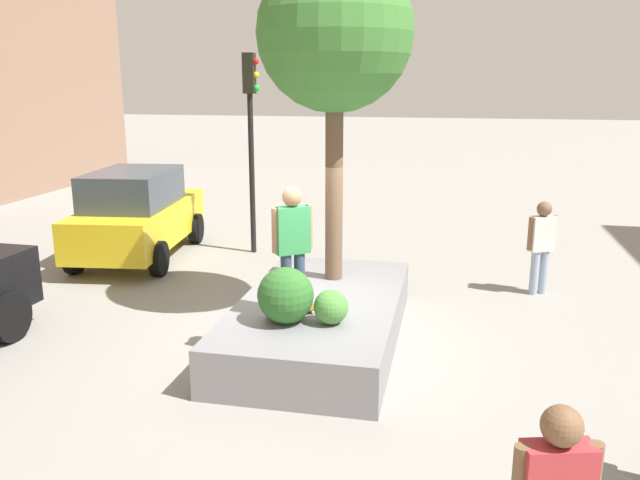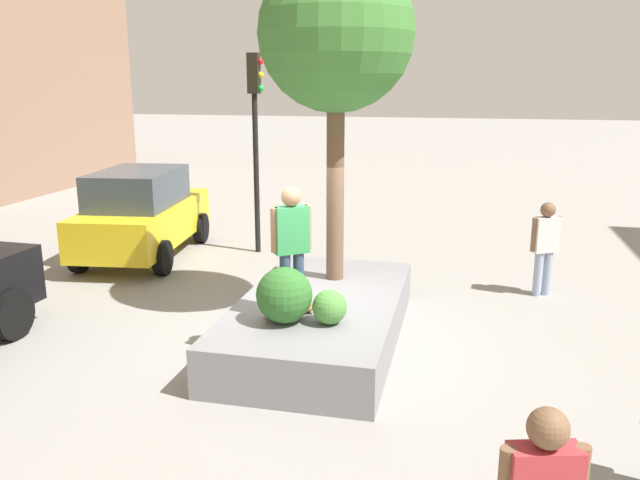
# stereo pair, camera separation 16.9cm
# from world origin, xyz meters

# --- Properties ---
(ground_plane) EXTENTS (120.00, 120.00, 0.00)m
(ground_plane) POSITION_xyz_m (0.00, 0.00, 0.00)
(ground_plane) COLOR gray
(planter_ledge) EXTENTS (4.38, 2.30, 0.67)m
(planter_ledge) POSITION_xyz_m (0.13, -0.21, 0.33)
(planter_ledge) COLOR gray
(planter_ledge) RESTS_ON ground
(plaza_tree) EXTENTS (2.37, 2.37, 5.04)m
(plaza_tree) POSITION_xyz_m (1.17, -0.22, 4.47)
(plaza_tree) COLOR brown
(plaza_tree) RESTS_ON planter_ledge
(boxwood_shrub) EXTENTS (0.47, 0.47, 0.47)m
(boxwood_shrub) POSITION_xyz_m (-0.82, -0.56, 0.90)
(boxwood_shrub) COLOR #4C8C3D
(boxwood_shrub) RESTS_ON planter_ledge
(hedge_clump) EXTENTS (0.76, 0.76, 0.76)m
(hedge_clump) POSITION_xyz_m (-0.90, 0.04, 1.04)
(hedge_clump) COLOR #2D6628
(hedge_clump) RESTS_ON planter_ledge
(skateboard) EXTENTS (0.67, 0.75, 0.07)m
(skateboard) POSITION_xyz_m (-0.62, 0.01, 0.72)
(skateboard) COLOR brown
(skateboard) RESTS_ON planter_ledge
(skateboarder) EXTENTS (0.43, 0.49, 1.73)m
(skateboarder) POSITION_xyz_m (-0.62, 0.01, 1.73)
(skateboarder) COLOR navy
(skateboarder) RESTS_ON skateboard
(taxi_cab) EXTENTS (4.39, 2.38, 1.95)m
(taxi_cab) POSITION_xyz_m (3.84, 4.66, 0.99)
(taxi_cab) COLOR gold
(taxi_cab) RESTS_ON ground
(traffic_light_corner) EXTENTS (0.29, 0.35, 4.39)m
(traffic_light_corner) POSITION_xyz_m (4.82, 2.33, 3.00)
(traffic_light_corner) COLOR black
(traffic_light_corner) RESTS_ON ground
(bystander_watching) EXTENTS (0.39, 0.53, 1.73)m
(bystander_watching) POSITION_xyz_m (3.09, -3.68, 1.00)
(bystander_watching) COLOR #8C9EB7
(bystander_watching) RESTS_ON ground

